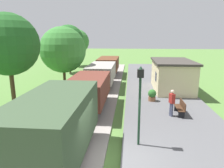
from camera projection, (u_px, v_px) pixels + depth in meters
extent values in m
plane|color=#517A38|center=(116.00, 166.00, 8.43)|extent=(160.00, 160.00, 0.00)
cube|color=#565659|center=(196.00, 167.00, 8.13)|extent=(6.00, 60.00, 0.25)
cube|color=gray|center=(59.00, 161.00, 8.63)|extent=(3.80, 60.00, 0.12)
cube|color=slate|center=(76.00, 159.00, 8.53)|extent=(0.07, 60.00, 0.14)
cube|color=slate|center=(42.00, 158.00, 8.66)|extent=(0.07, 60.00, 0.14)
cube|color=#384C33|center=(55.00, 123.00, 8.06)|extent=(2.50, 5.60, 2.20)
cube|color=black|center=(56.00, 145.00, 8.27)|extent=(2.10, 5.15, 0.50)
cylinder|color=black|center=(70.00, 130.00, 10.07)|extent=(1.56, 0.84, 0.84)
cylinder|color=black|center=(76.00, 117.00, 11.13)|extent=(0.20, 0.30, 0.20)
cube|color=brown|center=(89.00, 88.00, 14.52)|extent=(2.50, 5.60, 1.60)
cube|color=black|center=(89.00, 97.00, 14.67)|extent=(2.10, 5.15, 0.50)
cylinder|color=black|center=(93.00, 94.00, 16.47)|extent=(1.56, 0.84, 0.84)
cylinder|color=black|center=(83.00, 109.00, 12.99)|extent=(1.56, 0.84, 0.84)
cylinder|color=black|center=(96.00, 87.00, 17.53)|extent=(0.20, 0.30, 0.20)
cylinder|color=black|center=(79.00, 112.00, 11.81)|extent=(0.20, 0.30, 0.20)
cube|color=gray|center=(102.00, 72.00, 20.93)|extent=(2.50, 5.60, 1.60)
cube|color=black|center=(102.00, 79.00, 21.07)|extent=(2.10, 5.15, 0.50)
cylinder|color=black|center=(104.00, 78.00, 22.87)|extent=(1.56, 0.84, 0.84)
cylinder|color=black|center=(99.00, 85.00, 19.39)|extent=(1.56, 0.84, 0.84)
cylinder|color=black|center=(105.00, 74.00, 23.93)|extent=(0.20, 0.30, 0.20)
cylinder|color=black|center=(97.00, 85.00, 18.21)|extent=(0.20, 0.30, 0.20)
cube|color=brown|center=(108.00, 64.00, 27.33)|extent=(2.50, 5.60, 1.60)
cube|color=black|center=(108.00, 69.00, 27.47)|extent=(2.10, 5.15, 0.50)
cylinder|color=black|center=(110.00, 68.00, 29.27)|extent=(1.56, 0.84, 0.84)
cylinder|color=black|center=(107.00, 73.00, 25.79)|extent=(1.56, 0.84, 0.84)
cylinder|color=black|center=(110.00, 66.00, 30.34)|extent=(0.20, 0.30, 0.20)
cylinder|color=black|center=(106.00, 72.00, 24.61)|extent=(0.20, 0.30, 0.20)
cube|color=beige|center=(172.00, 76.00, 19.15)|extent=(3.20, 5.50, 2.60)
cube|color=#3D3833|center=(173.00, 61.00, 18.83)|extent=(3.50, 5.80, 0.18)
cube|color=black|center=(156.00, 77.00, 18.19)|extent=(0.03, 0.90, 0.80)
cube|color=#422819|center=(179.00, 108.00, 13.20)|extent=(0.42, 1.50, 0.04)
cube|color=#422819|center=(183.00, 104.00, 13.13)|extent=(0.04, 1.50, 0.45)
cube|color=black|center=(181.00, 115.00, 12.67)|extent=(0.38, 0.06, 0.42)
cube|color=black|center=(177.00, 108.00, 13.83)|extent=(0.38, 0.06, 0.42)
cube|color=#422819|center=(157.00, 75.00, 24.36)|extent=(0.42, 1.50, 0.04)
cube|color=#422819|center=(159.00, 73.00, 24.29)|extent=(0.04, 1.50, 0.45)
cube|color=black|center=(158.00, 78.00, 23.84)|extent=(0.38, 0.06, 0.42)
cube|color=black|center=(156.00, 76.00, 25.00)|extent=(0.38, 0.06, 0.42)
cylinder|color=#474C66|center=(172.00, 110.00, 12.86)|extent=(0.15, 0.15, 0.86)
cylinder|color=#474C66|center=(171.00, 109.00, 13.01)|extent=(0.15, 0.15, 0.86)
cube|color=maroon|center=(172.00, 98.00, 12.77)|extent=(0.35, 0.44, 0.60)
sphere|color=beige|center=(172.00, 92.00, 12.67)|extent=(0.22, 0.22, 0.22)
cylinder|color=brown|center=(152.00, 99.00, 16.04)|extent=(0.56, 0.56, 0.34)
sphere|color=#2D6B28|center=(152.00, 93.00, 15.94)|extent=(0.64, 0.64, 0.64)
cylinder|color=#193823|center=(139.00, 112.00, 9.25)|extent=(0.11, 0.11, 3.20)
cube|color=black|center=(141.00, 73.00, 8.84)|extent=(0.28, 0.28, 0.36)
sphere|color=#F2E5BF|center=(141.00, 73.00, 8.84)|extent=(0.20, 0.20, 0.20)
cone|color=#193823|center=(141.00, 68.00, 8.78)|extent=(0.20, 0.20, 0.16)
cylinder|color=#4C3823|center=(13.00, 91.00, 13.95)|extent=(0.28, 0.28, 3.15)
sphere|color=#235B23|center=(8.00, 44.00, 13.25)|extent=(4.04, 4.04, 4.04)
cylinder|color=#4C3823|center=(64.00, 77.00, 20.97)|extent=(0.28, 0.28, 2.16)
sphere|color=#387A33|center=(63.00, 50.00, 20.34)|extent=(4.55, 4.55, 4.55)
cylinder|color=#4C3823|center=(70.00, 62.00, 29.49)|extent=(0.28, 0.28, 3.06)
sphere|color=#235B23|center=(69.00, 40.00, 28.78)|extent=(4.22, 4.22, 4.22)
cylinder|color=#4C3823|center=(78.00, 59.00, 36.03)|extent=(0.28, 0.28, 2.69)
sphere|color=#387A33|center=(77.00, 42.00, 35.36)|extent=(4.19, 4.19, 4.19)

